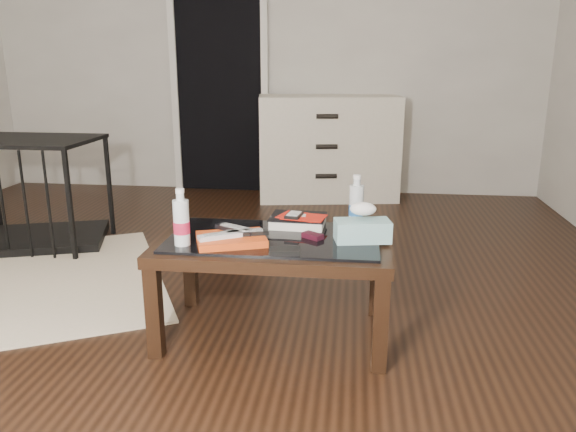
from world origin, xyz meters
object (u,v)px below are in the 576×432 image
water_bottle_left (181,217)px  coffee_table (274,251)px  water_bottle_right (356,201)px  dresser (328,148)px  textbook (298,221)px  pet_crate (31,211)px  tissue_box (362,231)px

water_bottle_left → coffee_table: bearing=23.0°
water_bottle_right → water_bottle_left: bearing=-152.9°
dresser → textbook: (-0.01, -2.44, 0.03)m
textbook → pet_crate: bearing=157.2°
coffee_table → water_bottle_left: bearing=-157.0°
pet_crate → textbook: (1.88, -0.90, 0.25)m
tissue_box → water_bottle_left: bearing=-179.9°
pet_crate → water_bottle_right: 2.34m
coffee_table → textbook: 0.22m
dresser → water_bottle_right: 2.43m
coffee_table → tissue_box: tissue_box is taller
coffee_table → water_bottle_right: water_bottle_right is taller
textbook → tissue_box: tissue_box is taller
dresser → water_bottle_right: size_ratio=5.31×
tissue_box → coffee_table: bearing=167.6°
dresser → water_bottle_right: (0.25, -2.41, 0.13)m
pet_crate → water_bottle_left: pet_crate is taller
pet_crate → textbook: bearing=-43.7°
coffee_table → water_bottle_right: (0.35, 0.21, 0.18)m
water_bottle_right → pet_crate: bearing=157.9°
textbook → tissue_box: size_ratio=1.09×
pet_crate → water_bottle_left: bearing=-58.8°
coffee_table → textbook: textbook is taller
textbook → coffee_table: bearing=-113.3°
pet_crate → water_bottle_right: bearing=-40.1°
water_bottle_right → tissue_box: (0.03, -0.22, -0.07)m
textbook → water_bottle_right: bearing=9.9°
pet_crate → textbook: size_ratio=4.17×
textbook → water_bottle_right: water_bottle_right is taller
water_bottle_left → tissue_box: water_bottle_left is taller
dresser → tissue_box: size_ratio=5.49×
water_bottle_left → water_bottle_right: 0.80m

